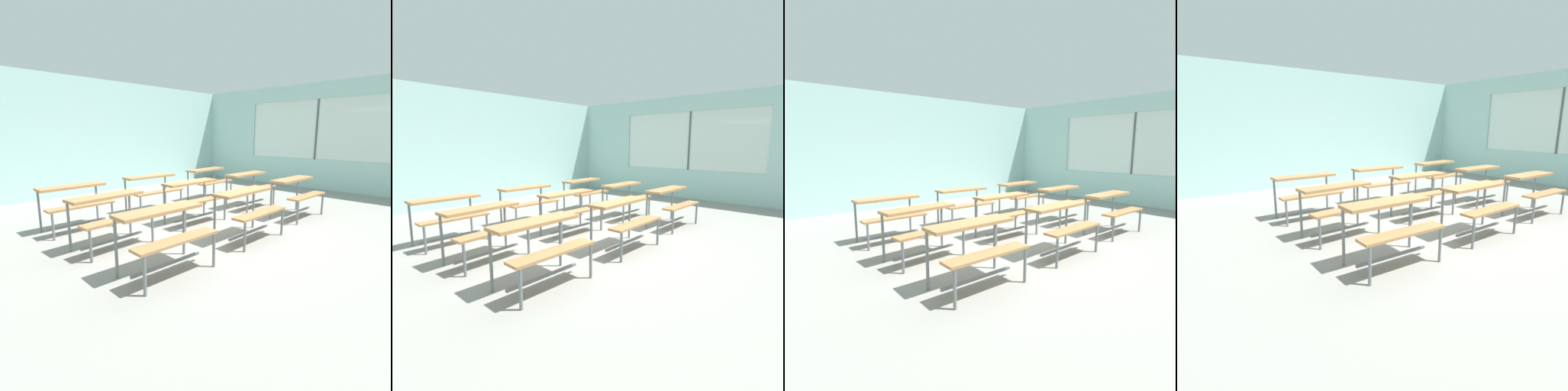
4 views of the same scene
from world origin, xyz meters
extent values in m
cube|color=gray|center=(0.00, 0.00, -0.03)|extent=(10.00, 9.00, 0.05)
cube|color=#A8D1CC|center=(0.00, 4.50, 1.50)|extent=(10.00, 0.12, 3.00)
cube|color=#A8D1CC|center=(5.00, 0.00, 0.42)|extent=(0.12, 9.00, 0.85)
cube|color=#A8D1CC|center=(5.00, 0.00, 2.77)|extent=(0.12, 9.00, 0.45)
cube|color=#A8D1CC|center=(5.00, 3.55, 1.70)|extent=(0.12, 1.90, 1.70)
cube|color=silver|center=(5.00, 0.50, 1.70)|extent=(0.02, 4.20, 1.70)
cube|color=#4C5156|center=(5.00, 0.50, 1.70)|extent=(0.06, 0.05, 1.70)
cube|color=#A87547|center=(-1.66, -0.59, 0.72)|extent=(1.11, 0.35, 0.04)
cube|color=#A87547|center=(-1.67, -0.91, 0.44)|extent=(1.11, 0.25, 0.03)
cylinder|color=slate|center=(-2.15, -0.43, 0.36)|extent=(0.04, 0.04, 0.72)
cylinder|color=slate|center=(-1.15, -0.46, 0.36)|extent=(0.04, 0.04, 0.72)
cylinder|color=slate|center=(-2.17, -0.98, 0.22)|extent=(0.04, 0.04, 0.44)
cylinder|color=slate|center=(-1.17, -1.01, 0.22)|extent=(0.04, 0.04, 0.44)
cube|color=slate|center=(-1.66, -0.73, 0.10)|extent=(1.00, 0.06, 0.03)
cube|color=#A87547|center=(-0.02, -0.59, 0.72)|extent=(1.10, 0.32, 0.04)
cube|color=#A87547|center=(-0.02, -0.91, 0.44)|extent=(1.10, 0.22, 0.03)
cylinder|color=slate|center=(-0.52, -0.45, 0.36)|extent=(0.04, 0.04, 0.72)
cylinder|color=slate|center=(0.48, -0.45, 0.36)|extent=(0.04, 0.04, 0.72)
cylinder|color=slate|center=(-0.52, -1.00, 0.22)|extent=(0.04, 0.04, 0.44)
cylinder|color=slate|center=(0.48, -1.00, 0.22)|extent=(0.04, 0.04, 0.44)
cube|color=slate|center=(-0.02, -0.73, 0.10)|extent=(1.00, 0.04, 0.03)
cube|color=#A87547|center=(1.69, -0.52, 0.72)|extent=(1.11, 0.34, 0.04)
cube|color=#A87547|center=(1.69, -0.84, 0.44)|extent=(1.10, 0.24, 0.03)
cylinder|color=slate|center=(1.20, -0.37, 0.36)|extent=(0.04, 0.04, 0.72)
cylinder|color=slate|center=(2.20, -0.39, 0.36)|extent=(0.04, 0.04, 0.72)
cylinder|color=slate|center=(1.18, -0.92, 0.22)|extent=(0.04, 0.04, 0.44)
cylinder|color=slate|center=(2.18, -0.94, 0.22)|extent=(0.04, 0.04, 0.44)
cube|color=slate|center=(1.69, -0.66, 0.10)|extent=(1.00, 0.05, 0.03)
cube|color=#A87547|center=(-1.69, 0.59, 0.72)|extent=(1.11, 0.37, 0.04)
cube|color=#A87547|center=(-1.67, 0.27, 0.44)|extent=(1.11, 0.27, 0.03)
cylinder|color=slate|center=(-2.19, 0.71, 0.36)|extent=(0.04, 0.04, 0.72)
cylinder|color=slate|center=(-1.19, 0.75, 0.36)|extent=(0.04, 0.04, 0.72)
cylinder|color=slate|center=(-2.17, 0.16, 0.22)|extent=(0.04, 0.04, 0.44)
cylinder|color=slate|center=(-1.17, 0.20, 0.22)|extent=(0.04, 0.04, 0.44)
cube|color=slate|center=(-1.68, 0.45, 0.10)|extent=(1.00, 0.08, 0.03)
cube|color=#A87547|center=(0.04, 0.63, 0.72)|extent=(1.11, 0.35, 0.04)
cube|color=#A87547|center=(0.03, 0.31, 0.44)|extent=(1.11, 0.25, 0.03)
cylinder|color=slate|center=(-0.46, 0.78, 0.36)|extent=(0.04, 0.04, 0.72)
cylinder|color=slate|center=(0.54, 0.75, 0.36)|extent=(0.04, 0.04, 0.72)
cylinder|color=slate|center=(-0.47, 0.23, 0.22)|extent=(0.04, 0.04, 0.44)
cylinder|color=slate|center=(0.53, 0.20, 0.22)|extent=(0.04, 0.04, 0.44)
cube|color=slate|center=(0.03, 0.49, 0.10)|extent=(1.00, 0.06, 0.03)
cube|color=#A87547|center=(1.72, 0.58, 0.72)|extent=(1.10, 0.33, 0.04)
cube|color=#A87547|center=(1.72, 0.26, 0.44)|extent=(1.10, 0.23, 0.03)
cylinder|color=slate|center=(1.22, 0.73, 0.36)|extent=(0.04, 0.04, 0.72)
cylinder|color=slate|center=(2.22, 0.72, 0.36)|extent=(0.04, 0.04, 0.72)
cylinder|color=slate|center=(1.21, 0.18, 0.22)|extent=(0.04, 0.04, 0.44)
cylinder|color=slate|center=(2.21, 0.17, 0.22)|extent=(0.04, 0.04, 0.44)
cube|color=slate|center=(1.72, 0.44, 0.10)|extent=(1.00, 0.05, 0.03)
cube|color=#A87547|center=(-1.68, 1.73, 0.72)|extent=(1.10, 0.33, 0.04)
cube|color=#A87547|center=(-1.68, 1.41, 0.44)|extent=(1.10, 0.23, 0.03)
cylinder|color=slate|center=(-2.18, 1.88, 0.36)|extent=(0.04, 0.04, 0.72)
cylinder|color=slate|center=(-1.18, 1.87, 0.36)|extent=(0.04, 0.04, 0.72)
cylinder|color=slate|center=(-2.18, 1.33, 0.22)|extent=(0.04, 0.04, 0.44)
cylinder|color=slate|center=(-1.18, 1.32, 0.22)|extent=(0.04, 0.04, 0.44)
cube|color=slate|center=(-1.68, 1.59, 0.10)|extent=(1.00, 0.04, 0.03)
cube|color=#A87547|center=(-0.01, 1.78, 0.72)|extent=(1.11, 0.37, 0.04)
cube|color=#A87547|center=(-0.03, 1.46, 0.44)|extent=(1.11, 0.27, 0.03)
cylinder|color=slate|center=(-0.51, 1.95, 0.36)|extent=(0.04, 0.04, 0.72)
cylinder|color=slate|center=(0.49, 1.90, 0.36)|extent=(0.04, 0.04, 0.72)
cylinder|color=slate|center=(-0.53, 1.40, 0.22)|extent=(0.04, 0.04, 0.44)
cylinder|color=slate|center=(0.47, 1.35, 0.22)|extent=(0.04, 0.04, 0.44)
cube|color=slate|center=(-0.02, 1.64, 0.10)|extent=(1.00, 0.08, 0.03)
cube|color=#A87547|center=(1.70, 1.78, 0.72)|extent=(1.11, 0.37, 0.04)
cube|color=#A87547|center=(1.71, 1.46, 0.44)|extent=(1.11, 0.27, 0.03)
cylinder|color=slate|center=(1.19, 1.89, 0.36)|extent=(0.04, 0.04, 0.72)
cylinder|color=slate|center=(2.19, 1.94, 0.36)|extent=(0.04, 0.04, 0.72)
cylinder|color=slate|center=(1.22, 1.34, 0.22)|extent=(0.04, 0.04, 0.44)
cylinder|color=slate|center=(2.22, 1.39, 0.22)|extent=(0.04, 0.04, 0.44)
cube|color=slate|center=(1.70, 1.64, 0.10)|extent=(1.00, 0.08, 0.03)
camera|label=1|loc=(-3.80, -3.30, 1.60)|focal=28.00mm
camera|label=2|loc=(-3.80, -3.30, 1.60)|focal=28.00mm
camera|label=3|loc=(-3.80, -3.30, 1.60)|focal=28.00mm
camera|label=4|loc=(-3.80, -3.30, 1.60)|focal=28.00mm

